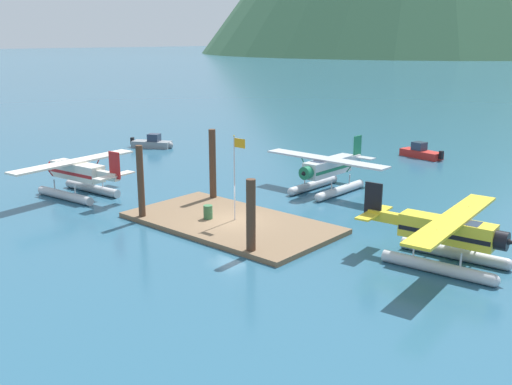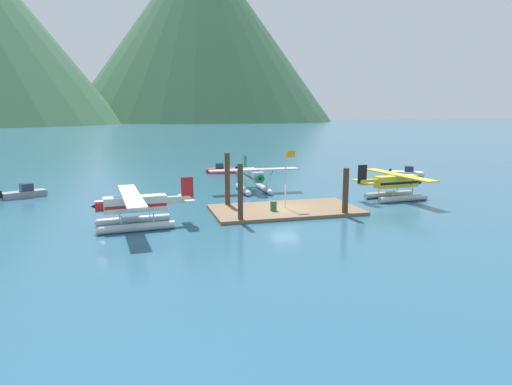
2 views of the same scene
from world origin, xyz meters
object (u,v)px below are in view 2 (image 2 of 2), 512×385
boat_red_open_north (221,170)px  boat_grey_open_west (25,193)px  flagpole (287,171)px  seaplane_silver_bow_centre (254,178)px  seaplane_cream_port_aft (135,208)px  seaplane_yellow_stbd_fwd (396,185)px  boat_white_open_east (408,173)px  fuel_drum (273,206)px

boat_red_open_north → boat_grey_open_west: 27.93m
boat_grey_open_west → flagpole: bearing=-28.7°
flagpole → seaplane_silver_bow_centre: flagpole is taller
seaplane_cream_port_aft → seaplane_yellow_stbd_fwd: same height
boat_white_open_east → seaplane_yellow_stbd_fwd: bearing=-127.9°
boat_red_open_north → boat_grey_open_west: size_ratio=1.08×
seaplane_silver_bow_centre → boat_white_open_east: seaplane_silver_bow_centre is taller
seaplane_silver_bow_centre → boat_white_open_east: 25.70m
flagpole → boat_grey_open_west: 28.81m
seaplane_cream_port_aft → boat_grey_open_west: size_ratio=2.34×
fuel_drum → seaplane_yellow_stbd_fwd: size_ratio=0.08×
fuel_drum → boat_red_open_north: boat_red_open_north is taller
boat_red_open_north → fuel_drum: bearing=-91.2°
seaplane_cream_port_aft → seaplane_yellow_stbd_fwd: (26.46, 4.80, 0.00)m
seaplane_yellow_stbd_fwd → boat_white_open_east: bearing=52.1°
seaplane_yellow_stbd_fwd → boat_white_open_east: seaplane_yellow_stbd_fwd is taller
seaplane_yellow_stbd_fwd → flagpole: bearing=-170.7°
seaplane_yellow_stbd_fwd → boat_white_open_east: size_ratio=2.43×
seaplane_yellow_stbd_fwd → boat_white_open_east: 18.98m
fuel_drum → boat_red_open_north: (0.60, 28.75, -0.25)m
seaplane_cream_port_aft → seaplane_silver_bow_centre: 18.76m
boat_white_open_east → boat_red_open_north: bearing=157.1°
boat_red_open_north → boat_grey_open_west: (-24.13, -14.07, 0.00)m
boat_grey_open_west → boat_white_open_east: bearing=3.8°
fuel_drum → seaplane_silver_bow_centre: size_ratio=0.08×
flagpole → seaplane_cream_port_aft: bearing=-168.7°
seaplane_silver_bow_centre → boat_red_open_north: bearing=92.1°
boat_red_open_north → boat_grey_open_west: same height
fuel_drum → seaplane_silver_bow_centre: 11.64m
seaplane_cream_port_aft → boat_red_open_north: 33.03m
seaplane_silver_bow_centre → boat_grey_open_west: 24.97m
fuel_drum → boat_grey_open_west: (-23.53, 14.68, -0.25)m
seaplane_silver_bow_centre → boat_grey_open_west: size_ratio=2.32×
seaplane_silver_bow_centre → flagpole: bearing=-88.0°
boat_white_open_east → boat_red_open_north: 27.65m
fuel_drum → boat_white_open_east: size_ratio=0.20×
boat_red_open_north → flagpole: bearing=-88.0°
flagpole → seaplane_yellow_stbd_fwd: bearing=9.3°
seaplane_yellow_stbd_fwd → seaplane_silver_bow_centre: bearing=147.3°
seaplane_yellow_stbd_fwd → boat_grey_open_west: (-37.98, 11.63, -1.09)m
flagpole → seaplane_silver_bow_centre: 10.81m
flagpole → boat_red_open_north: (-0.99, 27.80, -3.23)m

